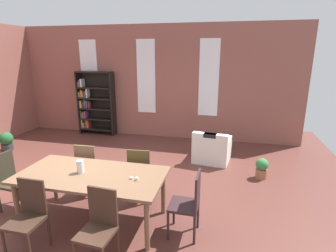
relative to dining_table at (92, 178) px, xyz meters
name	(u,v)px	position (x,y,z in m)	size (l,w,h in m)	color
ground_plane	(90,191)	(-0.51, 0.77, -0.70)	(10.15, 10.15, 0.00)	brown
back_wall_brick	(147,82)	(-0.51, 4.37, 0.93)	(8.81, 0.12, 3.26)	#915449
window_pane_0	(90,76)	(-2.34, 4.30, 1.09)	(0.55, 0.02, 2.12)	white
window_pane_1	(146,77)	(-0.51, 4.30, 1.09)	(0.55, 0.02, 2.12)	white
window_pane_2	(209,78)	(1.31, 4.30, 1.09)	(0.55, 0.02, 2.12)	white
dining_table	(92,178)	(0.00, 0.00, 0.00)	(2.16, 1.05, 0.77)	brown
vase_on_table	(80,167)	(-0.17, 0.00, 0.17)	(0.10, 0.10, 0.19)	silver
tealight_candle_0	(137,179)	(0.72, -0.04, 0.10)	(0.04, 0.04, 0.05)	silver
tealight_candle_1	(132,178)	(0.64, -0.02, 0.09)	(0.04, 0.04, 0.03)	silver
dining_chair_far_right	(140,172)	(0.49, 0.75, -0.19)	(0.44, 0.44, 0.95)	#4A3E1D
dining_chair_head_right	(189,202)	(1.45, 0.00, -0.19)	(0.40, 0.40, 0.95)	#342126
dining_chair_far_left	(89,166)	(-0.48, 0.75, -0.19)	(0.42, 0.42, 0.95)	brown
dining_chair_near_right	(99,225)	(0.49, -0.75, -0.19)	(0.43, 0.43, 0.95)	#3E271C
dining_chair_near_left	(28,214)	(-0.49, -0.75, -0.19)	(0.40, 0.40, 0.95)	#38241A
dining_chair_head_left	(11,179)	(-1.45, 0.01, -0.19)	(0.43, 0.43, 0.95)	#2F2B1E
bookshelf_tall	(94,104)	(-2.16, 4.12, 0.26)	(1.15, 0.30, 1.94)	black
armchair_white	(212,150)	(1.57, 2.75, -0.42)	(0.90, 0.90, 0.75)	silver
potted_plant_by_shelf	(262,168)	(2.63, 2.06, -0.48)	(0.25, 0.25, 0.43)	#9E6042
potted_plant_corner	(6,141)	(-3.71, 2.22, -0.45)	(0.34, 0.34, 0.49)	#333338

